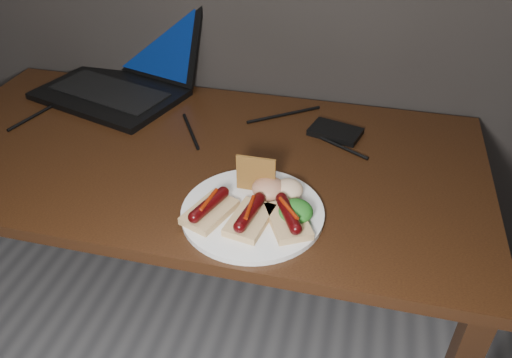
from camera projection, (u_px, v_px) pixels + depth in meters
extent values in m
cube|color=#371E0D|center=(195.00, 158.00, 1.24)|extent=(1.40, 0.70, 0.03)
cube|color=#371E0D|center=(61.00, 175.00, 1.82)|extent=(0.05, 0.05, 0.72)
cube|color=#371E0D|center=(431.00, 233.00, 1.57)|extent=(0.05, 0.05, 0.72)
cube|color=black|center=(110.00, 94.00, 1.46)|extent=(0.46, 0.37, 0.02)
cube|color=black|center=(109.00, 91.00, 1.46)|extent=(0.37, 0.24, 0.00)
cube|color=black|center=(143.00, 35.00, 1.51)|extent=(0.41, 0.20, 0.23)
cube|color=navy|center=(143.00, 35.00, 1.51)|extent=(0.37, 0.17, 0.20)
cube|color=black|center=(335.00, 132.00, 1.29)|extent=(0.15, 0.11, 0.02)
cylinder|color=black|center=(191.00, 131.00, 1.30)|extent=(0.10, 0.16, 0.01)
cylinder|color=black|center=(284.00, 115.00, 1.38)|extent=(0.18, 0.14, 0.01)
cylinder|color=black|center=(344.00, 148.00, 1.24)|extent=(0.13, 0.08, 0.01)
cylinder|color=black|center=(37.00, 114.00, 1.38)|extent=(0.06, 0.20, 0.01)
cylinder|color=white|center=(253.00, 212.00, 1.04)|extent=(0.34, 0.34, 0.01)
cube|color=#E1C484|center=(210.00, 212.00, 1.01)|extent=(0.11, 0.13, 0.02)
cylinder|color=#440408|center=(209.00, 204.00, 1.00)|extent=(0.06, 0.10, 0.02)
sphere|color=#440408|center=(194.00, 217.00, 0.97)|extent=(0.02, 0.02, 0.02)
sphere|color=#440408|center=(223.00, 192.00, 1.03)|extent=(0.03, 0.02, 0.02)
cylinder|color=maroon|center=(209.00, 199.00, 1.00)|extent=(0.02, 0.07, 0.01)
cube|color=#E1C484|center=(250.00, 220.00, 1.00)|extent=(0.09, 0.13, 0.02)
cylinder|color=#440408|center=(250.00, 212.00, 0.98)|extent=(0.04, 0.10, 0.02)
sphere|color=#440408|center=(239.00, 227.00, 0.95)|extent=(0.03, 0.02, 0.02)
sphere|color=#440408|center=(259.00, 198.00, 1.02)|extent=(0.03, 0.02, 0.02)
cylinder|color=maroon|center=(250.00, 207.00, 0.98)|extent=(0.01, 0.07, 0.01)
cube|color=#E1C484|center=(288.00, 221.00, 0.99)|extent=(0.12, 0.13, 0.02)
cylinder|color=#440408|center=(288.00, 213.00, 0.98)|extent=(0.07, 0.10, 0.02)
sphere|color=#440408|center=(296.00, 229.00, 0.94)|extent=(0.03, 0.02, 0.02)
sphere|color=#440408|center=(282.00, 198.00, 1.02)|extent=(0.03, 0.02, 0.02)
cylinder|color=maroon|center=(289.00, 208.00, 0.97)|extent=(0.05, 0.06, 0.01)
cube|color=#9F6B2B|center=(256.00, 174.00, 1.06)|extent=(0.09, 0.01, 0.08)
ellipsoid|color=#13611C|center=(296.00, 211.00, 1.00)|extent=(0.07, 0.07, 0.04)
ellipsoid|color=#9E1B0F|center=(269.00, 188.00, 1.06)|extent=(0.07, 0.07, 0.04)
ellipsoid|color=#F0E5CF|center=(288.00, 189.00, 1.06)|extent=(0.06, 0.06, 0.04)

